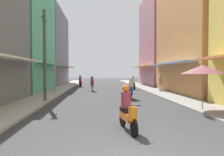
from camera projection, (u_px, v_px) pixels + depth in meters
ground_plane at (106, 91)px, 21.69m from camera, size 92.62×92.62×0.00m
sidewalk_left at (56, 91)px, 21.33m from camera, size 2.11×50.10×0.12m
sidewalk_right at (154, 90)px, 22.05m from camera, size 2.11×50.10×0.12m
building_left_mid at (17, 40)px, 21.48m from camera, size 7.05×9.46×10.69m
building_left_far at (44, 49)px, 32.40m from camera, size 7.05×11.74×11.28m
building_right_mid at (204, 26)px, 19.52m from camera, size 7.05×10.84×12.66m
building_right_far at (165, 42)px, 30.63m from camera, size 7.05×9.46×12.88m
motorbike_maroon at (80, 82)px, 27.78m from camera, size 0.61×1.79×1.58m
motorbike_white at (92, 85)px, 21.67m from camera, size 0.55×1.81×1.58m
motorbike_orange at (128, 111)px, 7.14m from camera, size 0.59×1.80×1.58m
motorbike_blue at (131, 90)px, 15.37m from camera, size 0.61×1.79×1.58m
motorbike_silver at (133, 83)px, 23.92m from camera, size 0.58×1.80×1.58m
pedestrian_crossing at (160, 84)px, 20.64m from camera, size 0.34×0.34×1.66m
vendor_umbrella at (203, 69)px, 10.63m from camera, size 2.19×2.19×2.38m
utility_pole at (45, 55)px, 13.62m from camera, size 0.20×1.20×6.06m
street_sign_no_entry at (54, 76)px, 16.21m from camera, size 0.07×0.60×2.65m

